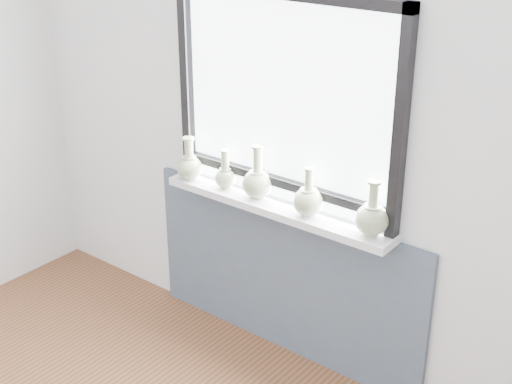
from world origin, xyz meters
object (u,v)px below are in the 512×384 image
Objects in this scene: vase_a at (189,165)px; vase_b at (225,176)px; windowsill at (276,207)px; vase_d at (308,200)px; vase_c at (258,181)px; vase_e at (372,217)px.

vase_a is 0.23m from vase_b.
windowsill is 5.39× the size of vase_d.
vase_b is 0.21m from vase_c.
vase_e is (0.88, 0.00, 0.02)m from vase_b.
vase_a is at bearing -177.16° from windowsill.
vase_a is at bearing -178.31° from vase_d.
vase_e is (0.54, 0.01, 0.11)m from windowsill.
vase_e reaches higher than windowsill.
vase_c reaches higher than vase_a.
vase_a is at bearing -175.15° from vase_c.
vase_b is 0.88m from vase_e.
vase_e is (0.67, -0.00, -0.00)m from vase_c.
vase_a is 0.97× the size of vase_d.
vase_d is 0.92× the size of vase_e.
vase_a is 0.44m from vase_c.
vase_b is at bearing -177.99° from vase_c.
vase_e is (0.34, 0.01, 0.01)m from vase_d.
windowsill is 0.34m from vase_b.
vase_a is 0.89× the size of vase_e.
vase_e reaches higher than vase_a.
vase_b is at bearing 179.21° from vase_d.
windowsill is at bearing -4.39° from vase_c.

